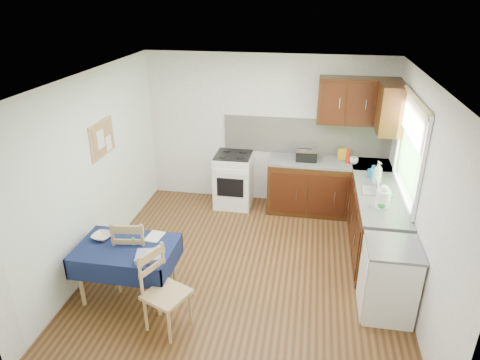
% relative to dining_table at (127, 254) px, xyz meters
% --- Properties ---
extents(floor, '(4.20, 4.20, 0.00)m').
position_rel_dining_table_xyz_m(floor, '(1.29, 0.75, -0.58)').
color(floor, '#442812').
rests_on(floor, ground).
extents(ceiling, '(4.00, 4.20, 0.02)m').
position_rel_dining_table_xyz_m(ceiling, '(1.29, 0.75, 1.92)').
color(ceiling, white).
rests_on(ceiling, wall_back).
extents(wall_back, '(4.00, 0.02, 2.50)m').
position_rel_dining_table_xyz_m(wall_back, '(1.29, 2.85, 0.67)').
color(wall_back, silver).
rests_on(wall_back, ground).
extents(wall_front, '(4.00, 0.02, 2.50)m').
position_rel_dining_table_xyz_m(wall_front, '(1.29, -1.35, 0.67)').
color(wall_front, silver).
rests_on(wall_front, ground).
extents(wall_left, '(0.02, 4.20, 2.50)m').
position_rel_dining_table_xyz_m(wall_left, '(-0.71, 0.75, 0.67)').
color(wall_left, white).
rests_on(wall_left, ground).
extents(wall_right, '(0.02, 4.20, 2.50)m').
position_rel_dining_table_xyz_m(wall_right, '(3.29, 0.75, 0.67)').
color(wall_right, silver).
rests_on(wall_right, ground).
extents(base_cabinets, '(1.90, 2.30, 0.86)m').
position_rel_dining_table_xyz_m(base_cabinets, '(2.65, 2.01, -0.15)').
color(base_cabinets, black).
rests_on(base_cabinets, ground).
extents(worktop_back, '(1.90, 0.60, 0.04)m').
position_rel_dining_table_xyz_m(worktop_back, '(2.34, 2.55, 0.30)').
color(worktop_back, slate).
rests_on(worktop_back, base_cabinets).
extents(worktop_right, '(0.60, 1.70, 0.04)m').
position_rel_dining_table_xyz_m(worktop_right, '(2.99, 1.40, 0.30)').
color(worktop_right, slate).
rests_on(worktop_right, base_cabinets).
extents(worktop_corner, '(0.60, 0.60, 0.04)m').
position_rel_dining_table_xyz_m(worktop_corner, '(2.99, 2.55, 0.30)').
color(worktop_corner, slate).
rests_on(worktop_corner, base_cabinets).
extents(splashback, '(2.70, 0.02, 0.60)m').
position_rel_dining_table_xyz_m(splashback, '(1.94, 2.84, 0.62)').
color(splashback, beige).
rests_on(splashback, wall_back).
extents(upper_cabinets, '(1.20, 0.85, 0.70)m').
position_rel_dining_table_xyz_m(upper_cabinets, '(2.82, 2.55, 1.27)').
color(upper_cabinets, black).
rests_on(upper_cabinets, wall_back).
extents(stove, '(0.60, 0.61, 0.92)m').
position_rel_dining_table_xyz_m(stove, '(0.79, 2.55, -0.12)').
color(stove, white).
rests_on(stove, ground).
extents(window, '(0.04, 1.48, 1.26)m').
position_rel_dining_table_xyz_m(window, '(3.27, 1.45, 1.07)').
color(window, '#295021').
rests_on(window, wall_right).
extents(fridge, '(0.58, 0.60, 0.89)m').
position_rel_dining_table_xyz_m(fridge, '(2.99, 0.20, -0.14)').
color(fridge, white).
rests_on(fridge, ground).
extents(corkboard, '(0.04, 0.62, 0.47)m').
position_rel_dining_table_xyz_m(corkboard, '(-0.68, 1.05, 1.02)').
color(corkboard, '#A18750').
rests_on(corkboard, wall_left).
extents(dining_table, '(1.13, 0.77, 0.68)m').
position_rel_dining_table_xyz_m(dining_table, '(0.00, 0.00, 0.00)').
color(dining_table, '#0E1539').
rests_on(dining_table, ground).
extents(chair_far, '(0.48, 0.48, 0.96)m').
position_rel_dining_table_xyz_m(chair_far, '(0.01, 0.16, -0.07)').
color(chair_far, '#A18750').
rests_on(chair_far, ground).
extents(chair_near, '(0.55, 0.55, 0.94)m').
position_rel_dining_table_xyz_m(chair_near, '(0.59, -0.44, -0.08)').
color(chair_near, '#A18750').
rests_on(chair_near, ground).
extents(toaster, '(0.26, 0.16, 0.20)m').
position_rel_dining_table_xyz_m(toaster, '(1.95, 2.54, 0.41)').
color(toaster, silver).
rests_on(toaster, worktop_back).
extents(sandwich_press, '(0.33, 0.28, 0.19)m').
position_rel_dining_table_xyz_m(sandwich_press, '(1.98, 2.55, 0.42)').
color(sandwich_press, black).
rests_on(sandwich_press, worktop_back).
extents(sauce_bottle, '(0.05, 0.05, 0.23)m').
position_rel_dining_table_xyz_m(sauce_bottle, '(2.62, 2.50, 0.44)').
color(sauce_bottle, red).
rests_on(sauce_bottle, worktop_back).
extents(yellow_packet, '(0.15, 0.12, 0.17)m').
position_rel_dining_table_xyz_m(yellow_packet, '(2.54, 2.69, 0.41)').
color(yellow_packet, gold).
rests_on(yellow_packet, worktop_back).
extents(dish_rack, '(0.38, 0.29, 0.18)m').
position_rel_dining_table_xyz_m(dish_rack, '(2.95, 1.52, 0.34)').
color(dish_rack, gray).
rests_on(dish_rack, worktop_right).
extents(kettle, '(0.18, 0.18, 0.30)m').
position_rel_dining_table_xyz_m(kettle, '(2.97, 1.08, 0.46)').
color(kettle, white).
rests_on(kettle, worktop_right).
extents(cup, '(0.18, 0.18, 0.11)m').
position_rel_dining_table_xyz_m(cup, '(2.71, 2.50, 0.38)').
color(cup, silver).
rests_on(cup, worktop_back).
extents(soap_bottle_a, '(0.17, 0.17, 0.32)m').
position_rel_dining_table_xyz_m(soap_bottle_a, '(2.98, 1.81, 0.48)').
color(soap_bottle_a, white).
rests_on(soap_bottle_a, worktop_right).
extents(soap_bottle_b, '(0.11, 0.11, 0.19)m').
position_rel_dining_table_xyz_m(soap_bottle_b, '(2.93, 2.00, 0.42)').
color(soap_bottle_b, '#1E6EAF').
rests_on(soap_bottle_b, worktop_right).
extents(soap_bottle_c, '(0.12, 0.12, 0.15)m').
position_rel_dining_table_xyz_m(soap_bottle_c, '(2.96, 1.04, 0.40)').
color(soap_bottle_c, green).
rests_on(soap_bottle_c, worktop_right).
extents(plate_bowl, '(0.26, 0.26, 0.06)m').
position_rel_dining_table_xyz_m(plate_bowl, '(-0.34, 0.11, 0.13)').
color(plate_bowl, beige).
rests_on(plate_bowl, dining_table).
extents(book, '(0.21, 0.27, 0.02)m').
position_rel_dining_table_xyz_m(book, '(0.18, 0.25, 0.11)').
color(book, white).
rests_on(book, dining_table).
extents(spice_jar, '(0.04, 0.04, 0.09)m').
position_rel_dining_table_xyz_m(spice_jar, '(0.08, 0.04, 0.15)').
color(spice_jar, green).
rests_on(spice_jar, dining_table).
extents(tea_towel, '(0.35, 0.30, 0.05)m').
position_rel_dining_table_xyz_m(tea_towel, '(0.37, -0.18, 0.13)').
color(tea_towel, navy).
rests_on(tea_towel, dining_table).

